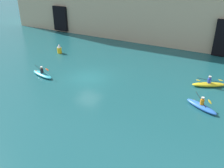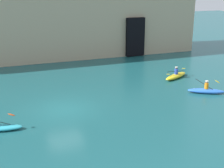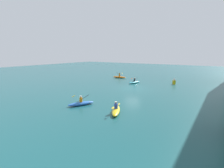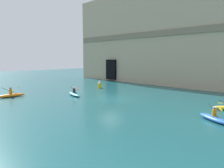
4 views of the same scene
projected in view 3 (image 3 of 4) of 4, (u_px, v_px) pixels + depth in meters
The scene contains 6 objects.
ground_plane at pixel (133, 88), 28.12m from camera, with size 120.00×120.00×0.00m, color #195156.
kayak_orange at pixel (119, 77), 39.37m from camera, with size 0.75×3.29×1.24m.
kayak_cyan at pixel (134, 82), 32.72m from camera, with size 3.08×1.43×1.06m.
kayak_yellow at pixel (116, 110), 16.75m from camera, with size 3.12×2.10×1.08m.
kayak_blue at pixel (81, 103), 19.01m from camera, with size 2.88×1.99×1.19m.
marker_buoy at pixel (174, 81), 31.58m from camera, with size 0.57×0.57×1.23m.
Camera 3 is at (24.92, 12.21, 5.69)m, focal length 28.00 mm.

